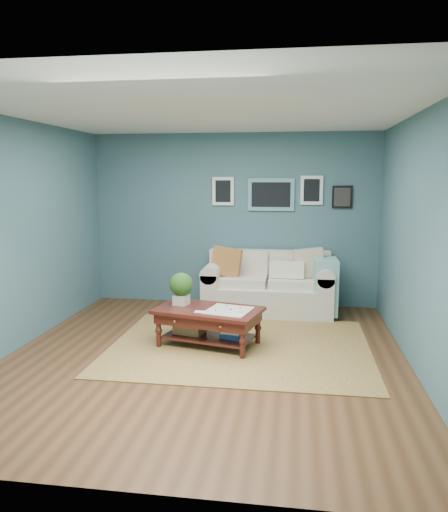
# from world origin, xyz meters

# --- Properties ---
(room_shell) EXTENTS (5.00, 5.02, 2.70)m
(room_shell) POSITION_xyz_m (0.02, 0.06, 1.36)
(room_shell) COLOR brown
(room_shell) RESTS_ON ground
(area_rug) EXTENTS (3.07, 2.46, 0.01)m
(area_rug) POSITION_xyz_m (0.35, 0.40, 0.01)
(area_rug) COLOR brown
(area_rug) RESTS_ON ground
(loveseat) EXTENTS (1.96, 0.89, 1.01)m
(loveseat) POSITION_xyz_m (0.67, 2.03, 0.41)
(loveseat) COLOR beige
(loveseat) RESTS_ON ground
(coffee_table) EXTENTS (1.36, 0.98, 0.86)m
(coffee_table) POSITION_xyz_m (-0.09, 0.40, 0.38)
(coffee_table) COLOR #37160F
(coffee_table) RESTS_ON ground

